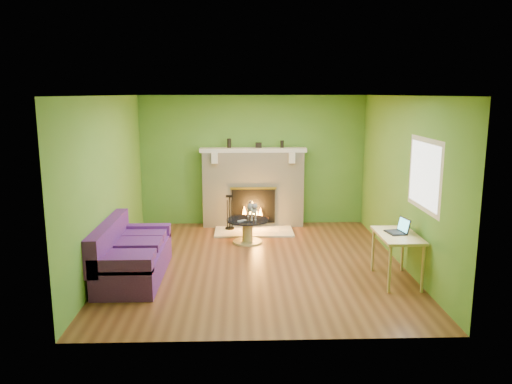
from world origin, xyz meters
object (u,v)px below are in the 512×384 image
(sofa, at_px, (130,256))
(coffee_table, at_px, (247,229))
(desk, at_px, (398,240))
(cat, at_px, (252,210))

(sofa, relative_size, coffee_table, 2.42)
(coffee_table, relative_size, desk, 0.80)
(sofa, relative_size, desk, 1.95)
(coffee_table, xyz_separation_m, desk, (2.08, -1.95, 0.36))
(desk, height_order, cat, cat)
(sofa, height_order, coffee_table, sofa)
(cat, bearing_deg, sofa, -148.74)
(coffee_table, distance_m, desk, 2.88)
(cat, bearing_deg, desk, -57.17)
(coffee_table, height_order, desk, desk)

